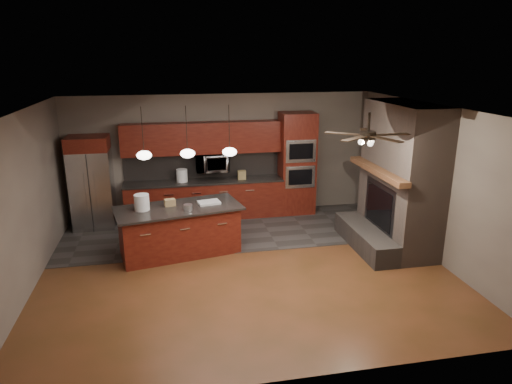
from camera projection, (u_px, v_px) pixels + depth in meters
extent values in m
plane|color=brown|center=(245.00, 267.00, 8.14)|extent=(7.00, 7.00, 0.00)
cube|color=white|center=(244.00, 109.00, 7.33)|extent=(7.00, 6.00, 0.02)
cube|color=slate|center=(223.00, 155.00, 10.55)|extent=(7.00, 0.02, 2.80)
cube|color=slate|center=(432.00, 182.00, 8.38)|extent=(0.02, 6.00, 2.80)
cube|color=slate|center=(23.00, 205.00, 7.09)|extent=(0.02, 6.00, 2.80)
cube|color=#383432|center=(231.00, 230.00, 9.83)|extent=(7.00, 2.40, 0.01)
cube|color=brown|center=(401.00, 177.00, 8.68)|extent=(0.80, 2.00, 2.80)
cube|color=#423B36|center=(365.00, 238.00, 8.91)|extent=(0.50, 2.00, 0.40)
cube|color=#2D2D30|center=(380.00, 207.00, 8.78)|extent=(0.05, 1.20, 0.95)
cube|color=black|center=(379.00, 207.00, 8.78)|extent=(0.02, 1.00, 0.75)
cube|color=brown|center=(377.00, 171.00, 8.55)|extent=(0.22, 2.10, 0.10)
cube|color=maroon|center=(205.00, 200.00, 10.47)|extent=(3.55, 0.60, 0.86)
cube|color=black|center=(204.00, 181.00, 10.34)|extent=(3.59, 0.64, 0.04)
cube|color=black|center=(203.00, 165.00, 10.51)|extent=(3.55, 0.03, 0.60)
cube|color=maroon|center=(202.00, 138.00, 10.17)|extent=(3.55, 0.35, 0.70)
cube|color=maroon|center=(297.00, 164.00, 10.65)|extent=(0.80, 0.60, 2.38)
cube|color=silver|center=(300.00, 177.00, 10.43)|extent=(0.70, 0.03, 0.52)
cube|color=black|center=(300.00, 177.00, 10.41)|extent=(0.55, 0.02, 0.35)
cube|color=silver|center=(301.00, 151.00, 10.26)|extent=(0.70, 0.03, 0.52)
cube|color=black|center=(301.00, 151.00, 10.24)|extent=(0.55, 0.02, 0.35)
imported|color=silver|center=(212.00, 162.00, 10.30)|extent=(0.73, 0.41, 0.50)
cube|color=silver|center=(92.00, 189.00, 9.83)|extent=(0.85, 0.72, 1.71)
cube|color=#2D2D30|center=(90.00, 194.00, 9.48)|extent=(0.02, 0.02, 1.69)
cube|color=silver|center=(85.00, 192.00, 9.44)|extent=(0.03, 0.03, 0.85)
cube|color=silver|center=(95.00, 192.00, 9.48)|extent=(0.03, 0.03, 0.85)
cube|color=maroon|center=(87.00, 143.00, 9.53)|extent=(0.85, 0.72, 0.30)
cube|color=maroon|center=(180.00, 231.00, 8.61)|extent=(2.28, 1.30, 0.88)
cube|color=black|center=(178.00, 208.00, 8.48)|extent=(2.46, 1.48, 0.04)
cylinder|color=white|center=(142.00, 202.00, 8.28)|extent=(0.35, 0.35, 0.29)
cylinder|color=silver|center=(188.00, 207.00, 8.29)|extent=(0.23, 0.23, 0.11)
cube|color=silver|center=(209.00, 202.00, 8.68)|extent=(0.45, 0.35, 0.04)
cube|color=olive|center=(170.00, 202.00, 8.54)|extent=(0.22, 0.18, 0.13)
cylinder|color=white|center=(182.00, 176.00, 10.20)|extent=(0.31, 0.31, 0.28)
cube|color=#957F4D|center=(242.00, 175.00, 10.41)|extent=(0.19, 0.15, 0.20)
cylinder|color=black|center=(142.00, 130.00, 7.80)|extent=(0.01, 0.01, 0.78)
ellipsoid|color=white|center=(144.00, 155.00, 7.93)|extent=(0.26, 0.26, 0.16)
cylinder|color=black|center=(186.00, 128.00, 7.94)|extent=(0.01, 0.01, 0.78)
ellipsoid|color=white|center=(188.00, 154.00, 8.07)|extent=(0.26, 0.26, 0.16)
cylinder|color=black|center=(229.00, 127.00, 8.07)|extent=(0.01, 0.01, 0.78)
ellipsoid|color=white|center=(230.00, 152.00, 8.20)|extent=(0.26, 0.26, 0.16)
cylinder|color=black|center=(369.00, 122.00, 6.95)|extent=(0.04, 0.04, 0.30)
cylinder|color=black|center=(368.00, 135.00, 7.01)|extent=(0.24, 0.24, 0.12)
cube|color=black|center=(391.00, 134.00, 7.08)|extent=(0.60, 0.12, 0.01)
cube|color=black|center=(365.00, 131.00, 7.37)|extent=(0.30, 0.61, 0.01)
cube|color=black|center=(344.00, 134.00, 7.17)|extent=(0.56, 0.45, 0.01)
cube|color=black|center=(355.00, 139.00, 6.75)|extent=(0.56, 0.45, 0.01)
cube|color=black|center=(386.00, 139.00, 6.69)|extent=(0.30, 0.61, 0.01)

